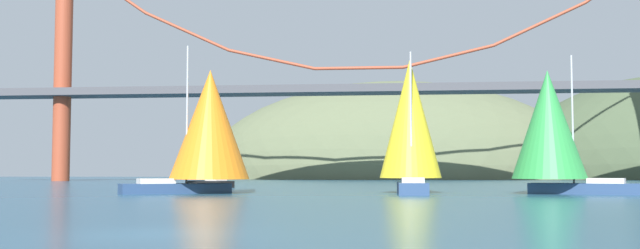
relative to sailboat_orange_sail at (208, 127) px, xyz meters
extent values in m
plane|color=navy|center=(7.66, -33.81, -4.81)|extent=(360.00, 360.00, 0.00)
ellipsoid|color=#5B6647|center=(12.66, 101.19, -4.81)|extent=(81.45, 44.00, 40.58)
cylinder|color=#A34228|center=(-40.59, 61.19, 13.51)|extent=(2.80, 2.80, 36.64)
cube|color=#47474C|center=(7.66, 61.19, 9.43)|extent=(132.50, 6.00, 1.20)
cylinder|color=#A34228|center=(-19.91, 61.19, 19.16)|extent=(13.99, 0.50, 6.79)
cylinder|color=#A34228|center=(-6.13, 61.19, 14.41)|extent=(13.90, 0.50, 3.65)
cylinder|color=#A34228|center=(7.66, 61.19, 12.83)|extent=(13.79, 0.50, 0.50)
cylinder|color=#A34228|center=(21.44, 61.19, 14.41)|extent=(13.90, 0.50, 3.65)
cylinder|color=#A34228|center=(35.23, 61.19, 19.16)|extent=(13.99, 0.50, 6.79)
cube|color=navy|center=(-2.03, -1.19, -4.45)|extent=(7.71, 5.70, 0.71)
cube|color=beige|center=(-3.22, -1.89, -3.91)|extent=(2.93, 2.61, 0.36)
cylinder|color=#B2B2B7|center=(-1.36, -0.80, 0.89)|extent=(0.14, 0.14, 9.96)
cone|color=orange|center=(0.10, 0.06, 0.21)|extent=(7.97, 7.97, 8.00)
cube|color=navy|center=(26.60, 0.22, -4.43)|extent=(7.67, 4.44, 0.76)
cube|color=beige|center=(27.86, -0.26, -3.87)|extent=(2.75, 2.18, 0.36)
cylinder|color=#B2B2B7|center=(25.90, 0.49, 0.43)|extent=(0.14, 0.14, 8.96)
cone|color=green|center=(24.36, 1.09, 0.11)|extent=(6.71, 6.71, 7.72)
cube|color=black|center=(-4.60, 17.97, -4.48)|extent=(5.44, 4.72, 0.65)
cube|color=beige|center=(-3.81, 17.38, -3.97)|extent=(2.20, 2.12, 0.36)
cylinder|color=#B2B2B7|center=(-5.04, 18.31, -1.11)|extent=(0.14, 0.14, 6.08)
cone|color=white|center=(-6.00, 19.04, -1.10)|extent=(4.48, 4.48, 5.51)
cube|color=navy|center=(14.72, 0.02, -4.41)|extent=(2.15, 7.41, 0.80)
cube|color=beige|center=(14.75, -1.30, -3.83)|extent=(1.56, 2.39, 0.36)
cylinder|color=#B2B2B7|center=(14.70, 0.76, 0.70)|extent=(0.14, 0.14, 9.41)
cone|color=yellow|center=(14.66, 2.38, 0.69)|extent=(4.65, 4.65, 8.81)
camera|label=1|loc=(13.83, -52.08, -3.20)|focal=41.13mm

